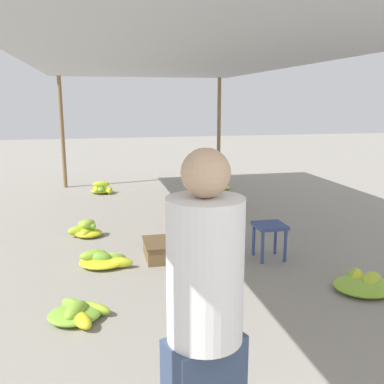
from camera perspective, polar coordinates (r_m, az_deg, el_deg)
canopy_post_back_left at (r=9.18m, az=-16.91°, el=7.55°), size 0.08×0.08×2.26m
canopy_post_back_right at (r=9.54m, az=3.60°, el=8.19°), size 0.08×0.08×2.26m
canopy_tarp at (r=5.37m, az=-1.89°, el=17.45°), size 3.72×8.16×0.04m
vendor_foreground at (r=1.98m, az=1.70°, el=-16.68°), size 0.43×0.43×1.59m
stool at (r=4.94m, az=10.31°, el=-5.11°), size 0.34×0.34×0.41m
banana_pile_left_0 at (r=3.79m, az=-15.04°, el=-15.29°), size 0.53×0.53×0.16m
banana_pile_left_1 at (r=4.85m, az=-11.85°, el=-8.83°), size 0.59×0.45×0.18m
banana_pile_left_2 at (r=5.87m, az=-13.90°, el=-4.86°), size 0.45×0.35×0.24m
banana_pile_left_3 at (r=8.53m, az=-11.92°, el=0.39°), size 0.43×0.49×0.24m
banana_pile_right_0 at (r=4.51m, az=22.01°, el=-11.20°), size 0.61×0.61×0.14m
banana_pile_right_1 at (r=8.67m, az=3.15°, el=0.73°), size 0.60×0.62×0.20m
banana_pile_right_2 at (r=7.29m, az=5.03°, el=-1.24°), size 0.38×0.49×0.24m
crate_near at (r=4.97m, az=-3.31°, el=-7.62°), size 0.53×0.53×0.20m
crate_mid at (r=6.39m, az=0.00°, el=-3.11°), size 0.40×0.40×0.20m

